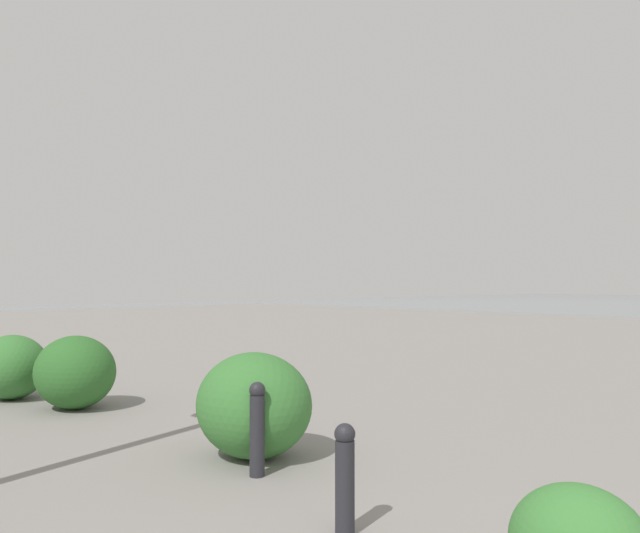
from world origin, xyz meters
The scene contains 5 objects.
bollard_near centered at (2.96, -0.78, 0.35)m, with size 0.13×0.13×0.67m.
bollard_mid centered at (4.25, -1.10, 0.39)m, with size 0.13×0.13×0.74m.
shrub_low centered at (4.70, -1.41, 0.46)m, with size 1.08×0.97×0.92m.
shrub_round centered at (9.10, -0.77, 0.42)m, with size 0.99×0.89×0.84m.
shrub_tall centered at (7.90, -1.13, 0.44)m, with size 1.04×0.94×0.88m.
Camera 1 is at (0.19, 2.01, 1.54)m, focal length 35.98 mm.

